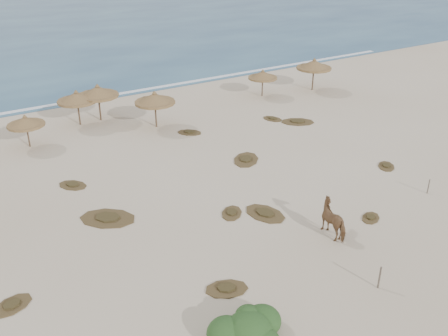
{
  "coord_description": "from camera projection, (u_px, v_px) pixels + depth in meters",
  "views": [
    {
      "loc": [
        -14.19,
        -18.11,
        14.57
      ],
      "look_at": [
        0.03,
        5.0,
        1.24
      ],
      "focal_mm": 40.0,
      "sensor_mm": 36.0,
      "label": 1
    }
  ],
  "objects": [
    {
      "name": "ground",
      "position": [
        272.0,
        223.0,
        26.94
      ],
      "size": [
        160.0,
        160.0,
        0.0
      ],
      "primitive_type": "plane",
      "color": "beige",
      "rests_on": "ground"
    },
    {
      "name": "ocean",
      "position": [
        7.0,
        19.0,
        84.28
      ],
      "size": [
        200.0,
        100.0,
        0.01
      ],
      "primitive_type": "cube",
      "color": "navy",
      "rests_on": "ground"
    },
    {
      "name": "foam_line",
      "position": [
        107.0,
        96.0,
        46.82
      ],
      "size": [
        70.0,
        0.6,
        0.01
      ],
      "primitive_type": "cube",
      "color": "white",
      "rests_on": "ground"
    },
    {
      "name": "palapa_1",
      "position": [
        26.0,
        122.0,
        35.37
      ],
      "size": [
        3.4,
        3.4,
        2.47
      ],
      "rotation": [
        0.0,
        0.0,
        -0.36
      ],
      "color": "#4E3728",
      "rests_on": "ground"
    },
    {
      "name": "palapa_2",
      "position": [
        77.0,
        98.0,
        39.2
      ],
      "size": [
        3.27,
        3.27,
        2.91
      ],
      "rotation": [
        0.0,
        0.0,
        -0.06
      ],
      "color": "#4E3728",
      "rests_on": "ground"
    },
    {
      "name": "palapa_3",
      "position": [
        98.0,
        92.0,
        40.07
      ],
      "size": [
        4.14,
        4.14,
        3.09
      ],
      "rotation": [
        0.0,
        0.0,
        0.31
      ],
      "color": "#4E3728",
      "rests_on": "ground"
    },
    {
      "name": "palapa_4",
      "position": [
        155.0,
        99.0,
        38.76
      ],
      "size": [
        3.62,
        3.62,
        2.97
      ],
      "rotation": [
        0.0,
        0.0,
        0.15
      ],
      "color": "#4E3728",
      "rests_on": "ground"
    },
    {
      "name": "palapa_5",
      "position": [
        263.0,
        75.0,
        45.99
      ],
      "size": [
        3.13,
        3.13,
        2.56
      ],
      "rotation": [
        0.0,
        0.0,
        -0.16
      ],
      "color": "#4E3728",
      "rests_on": "ground"
    },
    {
      "name": "palapa_6",
      "position": [
        314.0,
        65.0,
        47.55
      ],
      "size": [
        3.52,
        3.52,
        3.13
      ],
      "rotation": [
        0.0,
        0.0,
        -0.05
      ],
      "color": "#4E3728",
      "rests_on": "ground"
    },
    {
      "name": "horse",
      "position": [
        335.0,
        219.0,
        25.63
      ],
      "size": [
        1.06,
        2.16,
        1.79
      ],
      "primitive_type": "imported",
      "rotation": [
        0.0,
        0.0,
        3.09
      ],
      "color": "#906141",
      "rests_on": "ground"
    },
    {
      "name": "fence_post_near",
      "position": [
        380.0,
        278.0,
        21.94
      ],
      "size": [
        0.1,
        0.1,
        1.13
      ],
      "primitive_type": "cylinder",
      "rotation": [
        0.0,
        0.0,
        -0.15
      ],
      "color": "#695C4E",
      "rests_on": "ground"
    },
    {
      "name": "fence_post_far",
      "position": [
        428.0,
        186.0,
        29.75
      ],
      "size": [
        0.08,
        0.08,
        0.94
      ],
      "primitive_type": "cylinder",
      "rotation": [
        0.0,
        0.0,
        -0.16
      ],
      "color": "#695C4E",
      "rests_on": "ground"
    },
    {
      "name": "bush",
      "position": [
        248.0,
        331.0,
        19.18
      ],
      "size": [
        3.15,
        2.77,
        1.41
      ],
      "rotation": [
        0.0,
        0.0,
        -0.01
      ],
      "color": "#315C27",
      "rests_on": "ground"
    },
    {
      "name": "scrub_0",
      "position": [
        12.0,
        305.0,
        21.1
      ],
      "size": [
        2.06,
        1.71,
        0.16
      ],
      "rotation": [
        0.0,
        0.0,
        0.37
      ],
      "color": "brown",
      "rests_on": "ground"
    },
    {
      "name": "scrub_1",
      "position": [
        108.0,
        218.0,
        27.34
      ],
      "size": [
        3.7,
        3.58,
        0.16
      ],
      "rotation": [
        0.0,
        0.0,
        2.43
      ],
      "color": "brown",
      "rests_on": "ground"
    },
    {
      "name": "scrub_2",
      "position": [
        232.0,
        213.0,
        27.82
      ],
      "size": [
        1.96,
        2.0,
        0.16
      ],
      "rotation": [
        0.0,
        0.0,
        0.83
      ],
      "color": "brown",
      "rests_on": "ground"
    },
    {
      "name": "scrub_3",
      "position": [
        246.0,
        159.0,
        34.13
      ],
      "size": [
        2.96,
        2.97,
        0.16
      ],
      "rotation": [
        0.0,
        0.0,
        0.8
      ],
      "color": "brown",
      "rests_on": "ground"
    },
    {
      "name": "scrub_4",
      "position": [
        386.0,
        166.0,
        33.2
      ],
      "size": [
        1.88,
        1.9,
        0.16
      ],
      "rotation": [
        0.0,
        0.0,
        0.8
      ],
      "color": "brown",
      "rests_on": "ground"
    },
    {
      "name": "scrub_5",
      "position": [
        298.0,
        122.0,
        40.63
      ],
      "size": [
        3.22,
        2.92,
        0.16
      ],
      "rotation": [
        0.0,
        0.0,
        2.58
      ],
      "color": "brown",
      "rests_on": "ground"
    },
    {
      "name": "scrub_6",
      "position": [
        73.0,
        185.0,
        30.79
      ],
      "size": [
        2.1,
        2.25,
        0.16
      ],
      "rotation": [
        0.0,
        0.0,
        2.2
      ],
      "color": "brown",
      "rests_on": "ground"
    },
    {
      "name": "scrub_7",
      "position": [
        190.0,
        132.0,
        38.56
      ],
      "size": [
        2.2,
        2.19,
        0.16
      ],
      "rotation": [
        0.0,
        0.0,
        2.36
      ],
      "color": "brown",
      "rests_on": "ground"
    },
    {
      "name": "scrub_9",
      "position": [
        265.0,
        213.0,
        27.78
      ],
      "size": [
        2.25,
        2.87,
        0.16
      ],
      "rotation": [
        0.0,
        0.0,
        1.84
      ],
      "color": "brown",
      "rests_on": "ground"
    },
    {
      "name": "scrub_10",
      "position": [
        272.0,
        119.0,
        41.25
      ],
      "size": [
        1.63,
        1.99,
        0.16
      ],
      "rotation": [
        0.0,
        0.0,
        1.91
      ],
      "color": "brown",
      "rests_on": "ground"
    },
    {
      "name": "scrub_11",
      "position": [
        227.0,
        289.0,
        22.06
      ],
      "size": [
        2.27,
        1.88,
        0.16
      ],
      "rotation": [
        0.0,
        0.0,
        2.77
      ],
      "color": "brown",
      "rests_on": "ground"
    },
    {
      "name": "scrub_12",
      "position": [
        371.0,
        218.0,
        27.37
      ],
      "size": [
        1.65,
        1.47,
        0.16
      ],
      "rotation": [
        0.0,
        0.0,
        0.51
      ],
      "color": "brown",
      "rests_on": "ground"
    }
  ]
}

